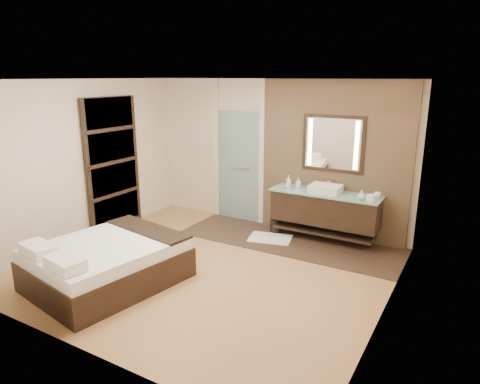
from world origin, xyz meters
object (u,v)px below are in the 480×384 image
Objects in this scene: vanity at (325,208)px; mirror_unit at (333,144)px; bed at (107,263)px; waste_bin at (276,226)px.

mirror_unit is at bearing 90.00° from vanity.
vanity reaches higher than bed.
waste_bin is at bearing -175.55° from vanity.
bed is at bearing -124.17° from vanity.
bed reaches higher than waste_bin.
bed is at bearing -122.15° from mirror_unit.
mirror_unit is (0.00, 0.24, 1.07)m from vanity.
waste_bin is (-0.87, -0.31, -1.52)m from mirror_unit.
bed is (-2.02, -3.21, -1.35)m from mirror_unit.
mirror_unit is 4.03m from bed.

